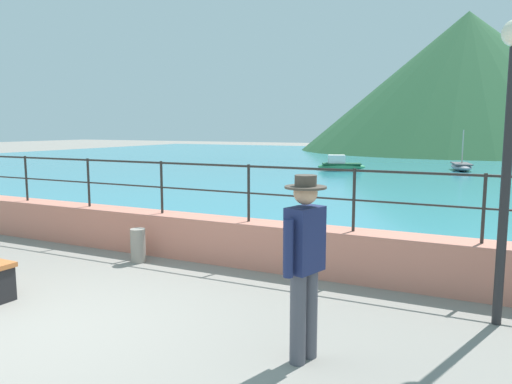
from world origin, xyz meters
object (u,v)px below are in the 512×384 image
lamp_post (510,125)px  bollard (138,246)px  boat_1 (340,165)px  boat_2 (461,166)px  person_walking (305,259)px

lamp_post → bollard: bearing=177.3°
boat_1 → lamp_post: bearing=-68.4°
boat_1 → boat_2: 5.91m
person_walking → boat_1: size_ratio=0.71×
lamp_post → boat_2: size_ratio=1.34×
person_walking → boat_1: bearing=105.3°
person_walking → boat_2: bearing=89.8°
person_walking → lamp_post: (1.64, 1.74, 1.22)m
lamp_post → boat_1: bearing=111.6°
lamp_post → bollard: size_ratio=5.98×
boat_1 → boat_2: (5.32, 2.59, -0.06)m
lamp_post → person_walking: bearing=-133.2°
lamp_post → boat_2: 20.17m
person_walking → lamp_post: lamp_post is taller
bollard → boat_2: (3.66, 19.77, -0.01)m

